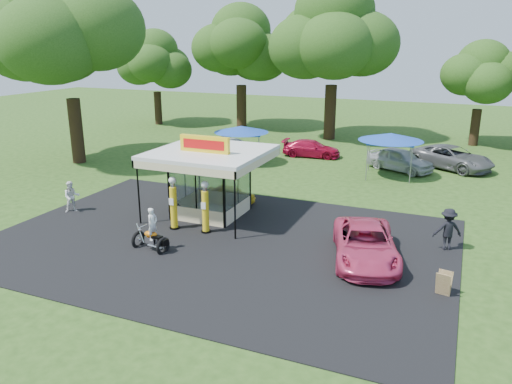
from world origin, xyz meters
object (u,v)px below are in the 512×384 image
gas_pump_left (174,204)px  spectator_west (72,197)px  kiosk_car (230,194)px  pink_sedan (365,244)px  bg_car_c (400,160)px  bg_car_b (311,148)px  bg_car_d (452,158)px  gas_station_kiosk (211,181)px  spectator_east_a (448,229)px  a_frame_sign (444,284)px  bg_car_a (233,150)px  gas_pump_right (205,208)px  tent_east (391,137)px  motorcycle (152,233)px  tent_west (241,130)px

gas_pump_left → spectator_west: (-6.20, 0.06, -0.40)m
kiosk_car → pink_sedan: bearing=-119.5°
bg_car_c → kiosk_car: bearing=170.8°
pink_sedan → bg_car_b: 18.94m
spectator_west → bg_car_d: spectator_west is taller
bg_car_b → bg_car_d: (10.07, 0.19, 0.15)m
gas_station_kiosk → spectator_east_a: gas_station_kiosk is taller
spectator_west → spectator_east_a: spectator_east_a is taller
a_frame_sign → bg_car_a: size_ratio=0.20×
spectator_west → spectator_east_a: size_ratio=0.89×
gas_pump_right → tent_east: size_ratio=0.61×
gas_pump_right → bg_car_c: gas_pump_right is taller
pink_sedan → bg_car_c: (-0.69, 15.58, 0.06)m
bg_car_c → bg_car_d: bg_car_d is taller
bg_car_d → bg_car_b: bearing=121.5°
pink_sedan → bg_car_d: bearing=65.7°
a_frame_sign → bg_car_c: bg_car_c is taller
gas_pump_right → kiosk_car: bearing=101.8°
motorcycle → bg_car_b: 19.89m
kiosk_car → spectator_west: spectator_west is taller
motorcycle → kiosk_car: 7.22m
spectator_west → gas_station_kiosk: bearing=-27.6°
pink_sedan → tent_west: size_ratio=1.34×
bg_car_b → tent_west: bearing=130.3°
spectator_east_a → bg_car_a: 19.52m
a_frame_sign → pink_sedan: (-3.10, 1.84, 0.28)m
a_frame_sign → pink_sedan: size_ratio=0.17×
gas_pump_right → kiosk_car: (-0.94, 4.53, -0.72)m
gas_pump_left → motorcycle: bearing=-79.1°
spectator_west → spectator_east_a: (18.17, 2.35, 0.10)m
motorcycle → bg_car_b: bearing=95.4°
bg_car_d → tent_east: (-3.71, -3.90, 1.82)m
kiosk_car → bg_car_d: (10.88, 12.85, 0.31)m
bg_car_d → gas_pump_right: bearing=-179.3°
bg_car_a → bg_car_d: (15.17, 3.41, 0.06)m
spectator_east_a → bg_car_a: spectator_east_a is taller
a_frame_sign → bg_car_b: (-10.63, 19.21, 0.19)m
spectator_east_a → bg_car_c: bearing=-97.7°
bg_car_d → pink_sedan: bearing=-157.8°
gas_pump_left → tent_east: 15.79m
kiosk_car → spectator_west: 8.28m
kiosk_car → pink_sedan: pink_sedan is taller
a_frame_sign → bg_car_a: bg_car_a is taller
tent_east → gas_pump_left: bearing=-119.8°
motorcycle → tent_east: bearing=73.8°
bg_car_d → tent_west: bearing=137.1°
spectator_east_a → bg_car_c: (-3.67, 13.13, -0.14)m
bg_car_a → bg_car_b: bearing=-37.5°
pink_sedan → bg_car_d: size_ratio=0.92×
motorcycle → a_frame_sign: size_ratio=2.25×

